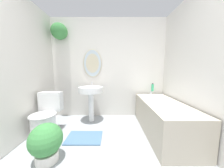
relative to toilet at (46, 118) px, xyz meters
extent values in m
cube|color=silver|center=(1.10, 0.90, 0.90)|extent=(2.86, 0.06, 2.40)
ellipsoid|color=beige|center=(0.71, 0.86, 1.02)|extent=(0.45, 0.02, 0.68)
ellipsoid|color=silver|center=(0.71, 0.85, 1.02)|extent=(0.41, 0.01, 0.64)
cylinder|color=silver|center=(-0.02, 0.76, 1.82)|extent=(0.16, 0.16, 0.09)
sphere|color=#3D8442|center=(-0.02, 0.76, 1.74)|extent=(0.36, 0.36, 0.36)
cube|color=silver|center=(-0.30, -0.30, 0.90)|extent=(0.06, 2.48, 2.40)
cube|color=silver|center=(2.50, -0.30, 0.90)|extent=(0.06, 2.48, 2.40)
cylinder|color=white|center=(0.00, -0.08, -0.11)|extent=(0.39, 0.39, 0.38)
cylinder|color=silver|center=(0.00, -0.08, 0.09)|extent=(0.42, 0.42, 0.02)
cube|color=white|center=(0.00, 0.20, 0.26)|extent=(0.41, 0.16, 0.36)
cylinder|color=white|center=(0.71, 0.56, 0.03)|extent=(0.12, 0.12, 0.67)
cylinder|color=white|center=(0.71, 0.56, 0.43)|extent=(0.54, 0.54, 0.12)
cylinder|color=silver|center=(0.71, 0.71, 0.54)|extent=(0.02, 0.02, 0.10)
cube|color=#B2A893|center=(2.11, 0.07, -0.02)|extent=(0.67, 1.51, 0.58)
cube|color=white|center=(2.11, 0.07, 0.26)|extent=(0.57, 1.41, 0.04)
cylinder|color=silver|center=(2.11, 0.72, 0.31)|extent=(0.04, 0.04, 0.08)
cylinder|color=#38B275|center=(2.16, 0.75, 0.44)|extent=(0.06, 0.06, 0.17)
cylinder|color=black|center=(2.16, 0.75, 0.53)|extent=(0.03, 0.03, 0.02)
cylinder|color=silver|center=(0.35, -0.60, -0.24)|extent=(0.27, 0.27, 0.13)
sphere|color=#3D8442|center=(0.35, -0.60, -0.01)|extent=(0.40, 0.40, 0.40)
cube|color=#4C7093|center=(0.71, -0.11, -0.29)|extent=(0.59, 0.40, 0.02)
camera|label=1|loc=(1.18, -1.92, 0.85)|focal=18.00mm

